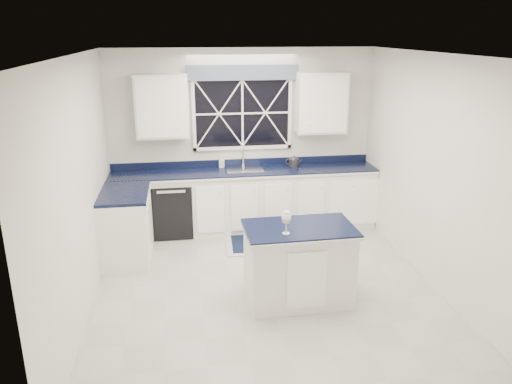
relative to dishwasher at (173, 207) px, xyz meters
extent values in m
plane|color=#AAAAA5|center=(1.10, -1.95, -0.41)|extent=(4.50, 4.50, 0.00)
cube|color=beige|center=(1.10, 0.30, 0.94)|extent=(4.00, 0.10, 2.70)
cube|color=silver|center=(1.10, 0.00, 0.04)|extent=(3.98, 0.60, 0.90)
cube|color=silver|center=(-0.60, -0.80, 0.04)|extent=(0.60, 1.00, 0.90)
cube|color=black|center=(1.10, 0.00, 0.51)|extent=(3.98, 0.64, 0.04)
cube|color=black|center=(0.00, 0.00, 0.00)|extent=(0.60, 0.58, 0.82)
cube|color=black|center=(1.10, 0.27, 1.34)|extent=(1.40, 0.02, 1.00)
cube|color=slate|center=(1.10, 0.21, 1.94)|extent=(1.65, 0.04, 0.22)
cube|color=silver|center=(-0.07, 0.13, 1.49)|extent=(0.75, 0.34, 0.90)
cube|color=silver|center=(2.28, 0.13, 1.49)|extent=(0.75, 0.34, 0.90)
cylinder|color=silver|center=(1.10, 0.22, 0.55)|extent=(0.05, 0.05, 0.04)
cylinder|color=silver|center=(1.10, 0.22, 0.69)|extent=(0.02, 0.02, 0.28)
cylinder|color=silver|center=(1.10, 0.13, 0.82)|extent=(0.02, 0.18, 0.02)
cube|color=silver|center=(1.41, -2.22, 0.02)|extent=(1.16, 0.69, 0.86)
cube|color=black|center=(1.41, -2.22, 0.47)|extent=(1.21, 0.75, 0.04)
cube|color=#B3B4AF|center=(1.46, -0.60, -0.40)|extent=(1.46, 0.93, 0.01)
cube|color=black|center=(1.46, -0.60, -0.39)|extent=(1.29, 0.77, 0.01)
cylinder|color=#303032|center=(1.87, 0.09, 0.59)|extent=(0.19, 0.19, 0.12)
cone|color=#303032|center=(1.87, 0.09, 0.68)|extent=(0.16, 0.16, 0.05)
torus|color=#303032|center=(1.79, 0.12, 0.60)|extent=(0.10, 0.05, 0.10)
cylinder|color=#303032|center=(1.95, 0.06, 0.61)|extent=(0.06, 0.03, 0.08)
cylinder|color=silver|center=(1.23, -2.38, 0.49)|extent=(0.08, 0.08, 0.01)
cylinder|color=silver|center=(1.23, -2.38, 0.56)|extent=(0.01, 0.01, 0.13)
ellipsoid|color=silver|center=(1.23, -2.38, 0.67)|extent=(0.10, 0.10, 0.13)
cylinder|color=tan|center=(1.23, -2.38, 0.64)|extent=(0.09, 0.09, 0.06)
imported|color=silver|center=(0.77, 0.22, 0.61)|extent=(0.09, 0.09, 0.17)
camera|label=1|loc=(0.18, -7.14, 2.53)|focal=35.00mm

